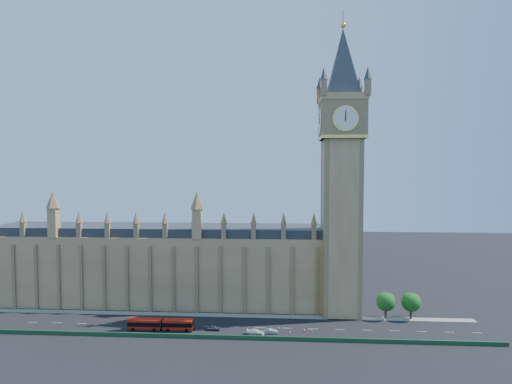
# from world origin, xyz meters

# --- Properties ---
(ground) EXTENTS (400.00, 400.00, 0.00)m
(ground) POSITION_xyz_m (0.00, 0.00, 0.00)
(ground) COLOR black
(ground) RESTS_ON ground
(palace_westminster) EXTENTS (120.00, 20.00, 28.00)m
(palace_westminster) POSITION_xyz_m (-25.00, 22.00, 13.86)
(palace_westminster) COLOR #A1794E
(palace_westminster) RESTS_ON ground
(elizabeth_tower) EXTENTS (20.59, 20.59, 105.00)m
(elizabeth_tower) POSITION_xyz_m (38.00, 13.99, 54.56)
(elizabeth_tower) COLOR #A1794E
(elizabeth_tower) RESTS_ON ground
(bridge_parapet) EXTENTS (160.00, 0.60, 1.20)m
(bridge_parapet) POSITION_xyz_m (0.00, -9.00, 0.60)
(bridge_parapet) COLOR #1E4C2D
(bridge_parapet) RESTS_ON ground
(kerb_north) EXTENTS (160.00, 3.00, 0.16)m
(kerb_north) POSITION_xyz_m (0.00, 9.50, 0.08)
(kerb_north) COLOR gray
(kerb_north) RESTS_ON ground
(tree_east_near) EXTENTS (6.00, 6.00, 8.50)m
(tree_east_near) POSITION_xyz_m (52.22, 10.08, 5.64)
(tree_east_near) COLOR #382619
(tree_east_near) RESTS_ON ground
(tree_east_far) EXTENTS (6.00, 6.00, 8.50)m
(tree_east_far) POSITION_xyz_m (60.22, 10.08, 5.64)
(tree_east_far) COLOR #382619
(tree_east_far) RESTS_ON ground
(red_bus) EXTENTS (19.42, 3.22, 3.30)m
(red_bus) POSITION_xyz_m (-17.85, -3.70, 1.74)
(red_bus) COLOR red
(red_bus) RESTS_ON ground
(car_grey) EXTENTS (4.15, 1.73, 1.41)m
(car_grey) POSITION_xyz_m (-2.00, -2.81, 0.70)
(car_grey) COLOR #393C40
(car_grey) RESTS_ON ground
(car_silver) EXTENTS (4.19, 1.49, 1.38)m
(car_silver) POSITION_xyz_m (15.12, -4.25, 0.69)
(car_silver) COLOR #A3A5AB
(car_silver) RESTS_ON ground
(car_white) EXTENTS (5.33, 2.38, 1.52)m
(car_white) POSITION_xyz_m (10.79, -5.26, 0.76)
(car_white) COLOR silver
(car_white) RESTS_ON ground
(cone_a) EXTENTS (0.51, 0.51, 0.72)m
(cone_a) POSITION_xyz_m (20.83, -3.99, 0.36)
(cone_a) COLOR black
(cone_a) RESTS_ON ground
(cone_b) EXTENTS (0.55, 0.55, 0.77)m
(cone_b) POSITION_xyz_m (25.15, -1.91, 0.38)
(cone_b) COLOR black
(cone_b) RESTS_ON ground
(cone_c) EXTENTS (0.42, 0.42, 0.64)m
(cone_c) POSITION_xyz_m (27.29, -1.96, 0.32)
(cone_c) COLOR black
(cone_c) RESTS_ON ground
(cone_d) EXTENTS (0.44, 0.44, 0.66)m
(cone_d) POSITION_xyz_m (17.58, -0.69, 0.33)
(cone_d) COLOR black
(cone_d) RESTS_ON ground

